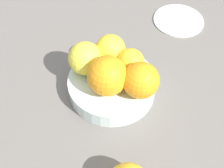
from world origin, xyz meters
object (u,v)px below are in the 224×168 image
Objects in this scene: fruit_bowl at (112,85)px; side_plate at (179,20)px; orange_in_bowl_3 at (110,49)px; orange_in_bowl_0 at (107,76)px; orange_in_bowl_2 at (130,61)px; orange_in_bowl_1 at (85,58)px; orange_in_bowl_4 at (141,80)px.

fruit_bowl is 30.52cm from side_plate.
orange_in_bowl_0 is at bearing -124.75° from orange_in_bowl_3.
orange_in_bowl_2 is at bearing 16.18° from orange_in_bowl_0.
orange_in_bowl_1 is 33.07cm from side_plate.
orange_in_bowl_0 is at bearing -156.96° from side_plate.
orange_in_bowl_2 is (6.66, 1.93, -1.17)cm from orange_in_bowl_0.
orange_in_bowl_0 is 1.15× the size of orange_in_bowl_1.
side_plate is (28.32, 11.30, -1.41)cm from fruit_bowl.
orange_in_bowl_3 is at bearing -1.83° from orange_in_bowl_1.
orange_in_bowl_4 reaches higher than fruit_bowl.
fruit_bowl is 8.88cm from orange_in_bowl_4.
orange_in_bowl_4 is 31.16cm from side_plate.
side_plate is (31.76, 5.82, -7.11)cm from orange_in_bowl_1.
orange_in_bowl_0 is 0.61× the size of side_plate.
side_plate is at bearing 21.75° from fruit_bowl.
orange_in_bowl_1 is 9.60cm from orange_in_bowl_2.
orange_in_bowl_3 is at bearing -166.77° from side_plate.
orange_in_bowl_1 is (-1.41, 7.09, -0.55)cm from orange_in_bowl_0.
fruit_bowl is at bearing -57.83° from orange_in_bowl_1.
fruit_bowl is at bearing 38.28° from orange_in_bowl_0.
orange_in_bowl_0 reaches higher than fruit_bowl.
orange_in_bowl_1 is at bearing 122.17° from fruit_bowl.
orange_in_bowl_2 is at bearing -32.59° from orange_in_bowl_1.
fruit_bowl is 3.19× the size of orange_in_bowl_2.
orange_in_bowl_1 is (-3.45, 5.48, 5.70)cm from fruit_bowl.
orange_in_bowl_1 is at bearing 101.21° from orange_in_bowl_0.
orange_in_bowl_2 is at bearing -155.14° from side_plate.
fruit_bowl is 6.77cm from orange_in_bowl_0.
orange_in_bowl_1 reaches higher than orange_in_bowl_3.
fruit_bowl is 2.31× the size of orange_in_bowl_0.
orange_in_bowl_4 is at bearing -59.12° from orange_in_bowl_1.
side_plate is (25.01, 17.10, -7.26)cm from orange_in_bowl_4.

